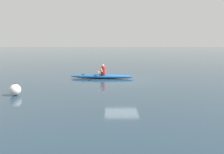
{
  "coord_description": "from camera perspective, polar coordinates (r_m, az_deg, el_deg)",
  "views": [
    {
      "loc": [
        0.79,
        17.01,
        3.01
      ],
      "look_at": [
        0.72,
        2.47,
        0.67
      ],
      "focal_mm": 37.35,
      "sensor_mm": 36.0,
      "label": 1
    }
  ],
  "objects": [
    {
      "name": "mooring_buoy_orange_mid",
      "position": [
        13.73,
        -22.62,
        -2.9
      ],
      "size": [
        0.62,
        0.62,
        0.66
      ],
      "color": "silver",
      "rests_on": "ground"
    },
    {
      "name": "kayaker",
      "position": [
        18.14,
        -2.28,
        1.7
      ],
      "size": [
        0.48,
        2.44,
        0.79
      ],
      "color": "red",
      "rests_on": "kayak"
    },
    {
      "name": "kayak",
      "position": [
        18.22,
        -2.46,
        0.14
      ],
      "size": [
        4.98,
        1.0,
        0.32
      ],
      "color": "#1959A5",
      "rests_on": "ground"
    },
    {
      "name": "ground_plane",
      "position": [
        17.29,
        2.35,
        -0.88
      ],
      "size": [
        160.0,
        160.0,
        0.0
      ],
      "primitive_type": "plane",
      "color": "#233847"
    }
  ]
}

